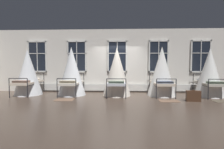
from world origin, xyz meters
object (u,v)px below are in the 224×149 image
object	(u,v)px
cot_third	(117,72)
suitcase_dark	(193,96)
cot_fifth	(210,73)
cot_second	(72,72)
cot_fourth	(162,72)
cot_first	(28,72)

from	to	relation	value
cot_third	suitcase_dark	world-z (taller)	cot_third
cot_third	cot_fifth	xyz separation A→B (m)	(4.37, -0.00, -0.02)
cot_second	cot_third	size ratio (longest dim) A/B	1.01
cot_third	cot_fourth	bearing A→B (deg)	-88.46
cot_third	suitcase_dark	size ratio (longest dim) A/B	4.01
cot_second	suitcase_dark	world-z (taller)	cot_second
cot_first	cot_second	distance (m)	2.19
cot_first	cot_third	size ratio (longest dim) A/B	0.97
cot_fifth	cot_first	bearing A→B (deg)	91.05
cot_third	cot_fifth	world-z (taller)	cot_third
cot_second	suitcase_dark	xyz separation A→B (m)	(5.38, -1.28, -0.92)
cot_fifth	suitcase_dark	xyz separation A→B (m)	(-1.20, -1.26, -0.89)
cot_first	cot_fifth	distance (m)	8.78
cot_third	cot_fourth	size ratio (longest dim) A/B	0.99
cot_second	cot_fourth	bearing A→B (deg)	-89.77
cot_third	cot_fourth	xyz separation A→B (m)	(2.15, 0.05, 0.02)
cot_first	cot_fourth	size ratio (longest dim) A/B	0.96
cot_second	cot_fourth	world-z (taller)	cot_fourth
cot_second	cot_fifth	xyz separation A→B (m)	(6.59, -0.01, -0.04)
cot_first	cot_third	world-z (taller)	cot_third
cot_first	cot_fifth	xyz separation A→B (m)	(8.78, -0.00, 0.01)
cot_first	cot_third	distance (m)	4.41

